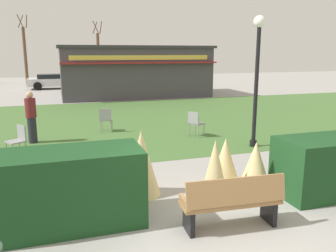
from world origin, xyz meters
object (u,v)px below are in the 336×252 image
object	(u,v)px
person_standing	(31,117)
tree_right_bg	(25,54)
cafe_chair_west	(18,138)
cafe_chair_east	(195,122)
park_bench	(232,202)
parked_car_west_slot	(54,81)
cafe_chair_center	(106,118)
food_kiosk	(134,71)
lamppost_mid	(257,66)
tree_left_bg	(98,57)

from	to	relation	value
person_standing	tree_right_bg	xyz separation A→B (m)	(-1.73, 22.73, 1.87)
cafe_chair_west	cafe_chair_east	distance (m)	5.71
park_bench	parked_car_west_slot	world-z (taller)	parked_car_west_slot
person_standing	parked_car_west_slot	distance (m)	17.98
cafe_chair_west	cafe_chair_center	bearing A→B (deg)	40.26
cafe_chair_center	parked_car_west_slot	bearing A→B (deg)	96.12
cafe_chair_east	parked_car_west_slot	bearing A→B (deg)	104.11
food_kiosk	parked_car_west_slot	size ratio (longest dim) A/B	2.34
parked_car_west_slot	person_standing	bearing A→B (deg)	-92.13
cafe_chair_west	cafe_chair_center	distance (m)	3.64
person_standing	cafe_chair_west	bearing A→B (deg)	-13.65
cafe_chair_east	parked_car_west_slot	xyz separation A→B (m)	(-4.72, 18.78, 0.12)
park_bench	cafe_chair_west	distance (m)	6.74
cafe_chair_east	tree_right_bg	distance (m)	24.69
lamppost_mid	parked_car_west_slot	size ratio (longest dim) A/B	0.94
food_kiosk	cafe_chair_east	bearing A→B (deg)	-92.36
cafe_chair_center	person_standing	xyz separation A→B (m)	(-2.50, -0.86, 0.33)
food_kiosk	lamppost_mid	bearing A→B (deg)	-86.92
park_bench	cafe_chair_west	size ratio (longest dim) A/B	1.94
food_kiosk	tree_right_bg	bearing A→B (deg)	124.01
lamppost_mid	food_kiosk	world-z (taller)	lamppost_mid
parked_car_west_slot	park_bench	bearing A→B (deg)	-83.52
lamppost_mid	parked_car_west_slot	distance (m)	21.49
cafe_chair_east	cafe_chair_center	distance (m)	3.34
park_bench	tree_left_bg	xyz separation A→B (m)	(1.17, 28.40, 2.00)
park_bench	food_kiosk	bearing A→B (deg)	82.66
food_kiosk	tree_left_bg	world-z (taller)	tree_left_bg
cafe_chair_east	cafe_chair_west	bearing A→B (deg)	-173.15
cafe_chair_east	cafe_chair_center	world-z (taller)	same
tree_left_bg	park_bench	bearing A→B (deg)	-92.37
cafe_chair_west	parked_car_west_slot	world-z (taller)	parked_car_west_slot
food_kiosk	cafe_chair_east	world-z (taller)	food_kiosk
cafe_chair_east	food_kiosk	bearing A→B (deg)	87.64
food_kiosk	person_standing	distance (m)	12.88
parked_car_west_slot	cafe_chair_west	bearing A→B (deg)	-92.78
tree_left_bg	tree_right_bg	size ratio (longest dim) A/B	0.92
cafe_chair_east	cafe_chair_center	size ratio (longest dim) A/B	1.00
cafe_chair_center	tree_right_bg	size ratio (longest dim) A/B	0.14
cafe_chair_east	tree_left_bg	world-z (taller)	tree_left_bg
tree_left_bg	tree_right_bg	world-z (taller)	tree_right_bg
person_standing	park_bench	bearing A→B (deg)	23.28
person_standing	cafe_chair_east	bearing A→B (deg)	78.28
tree_right_bg	park_bench	bearing A→B (deg)	-80.02
lamppost_mid	person_standing	bearing A→B (deg)	158.71
cafe_chair_west	park_bench	bearing A→B (deg)	-55.80
person_standing	lamppost_mid	bearing A→B (deg)	65.58
park_bench	tree_left_bg	world-z (taller)	tree_left_bg
cafe_chair_center	tree_left_bg	world-z (taller)	tree_left_bg
lamppost_mid	cafe_chair_west	xyz separation A→B (m)	(-6.93, 1.10, -1.99)
food_kiosk	tree_right_bg	xyz separation A→B (m)	(-7.62, 11.30, 1.06)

